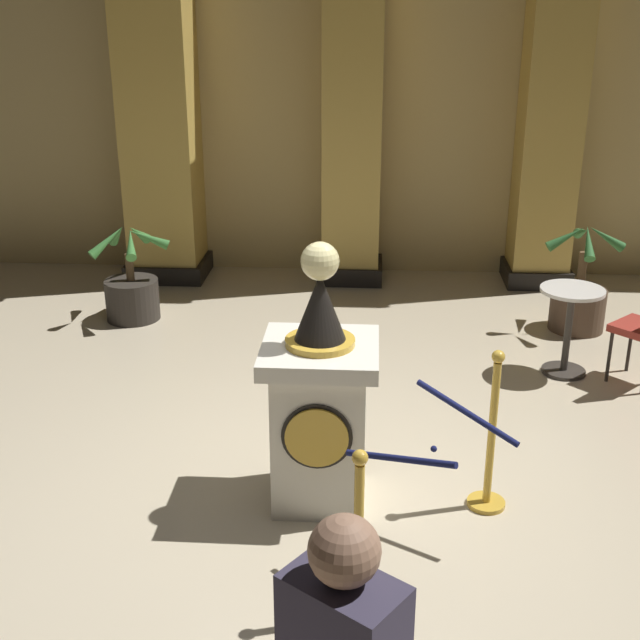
{
  "coord_description": "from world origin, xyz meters",
  "views": [
    {
      "loc": [
        0.24,
        -4.67,
        2.98
      ],
      "look_at": [
        -0.06,
        -0.12,
        1.22
      ],
      "focal_mm": 46.46,
      "sensor_mm": 36.0,
      "label": 1
    }
  ],
  "objects_px": {
    "stanchion_near": "(358,563)",
    "potted_palm_left": "(132,290)",
    "cafe_table": "(569,320)",
    "stanchion_far": "(490,453)",
    "potted_palm_right": "(578,300)",
    "pedestal_clock": "(320,405)"
  },
  "relations": [
    {
      "from": "pedestal_clock",
      "to": "potted_palm_right",
      "type": "height_order",
      "value": "pedestal_clock"
    },
    {
      "from": "cafe_table",
      "to": "potted_palm_right",
      "type": "bearing_deg",
      "value": 72.52
    },
    {
      "from": "potted_palm_right",
      "to": "stanchion_far",
      "type": "bearing_deg",
      "value": -111.71
    },
    {
      "from": "pedestal_clock",
      "to": "stanchion_far",
      "type": "distance_m",
      "value": 1.09
    },
    {
      "from": "pedestal_clock",
      "to": "stanchion_near",
      "type": "xyz_separation_m",
      "value": [
        0.26,
        -1.1,
        -0.32
      ]
    },
    {
      "from": "potted_palm_left",
      "to": "potted_palm_right",
      "type": "bearing_deg",
      "value": -0.03
    },
    {
      "from": "stanchion_far",
      "to": "cafe_table",
      "type": "xyz_separation_m",
      "value": [
        0.91,
        2.06,
        0.11
      ]
    },
    {
      "from": "stanchion_far",
      "to": "cafe_table",
      "type": "height_order",
      "value": "stanchion_far"
    },
    {
      "from": "potted_palm_left",
      "to": "cafe_table",
      "type": "height_order",
      "value": "potted_palm_left"
    },
    {
      "from": "stanchion_near",
      "to": "potted_palm_left",
      "type": "distance_m",
      "value": 4.78
    },
    {
      "from": "pedestal_clock",
      "to": "cafe_table",
      "type": "xyz_separation_m",
      "value": [
        1.96,
        2.04,
        -0.18
      ]
    },
    {
      "from": "potted_palm_left",
      "to": "potted_palm_right",
      "type": "xyz_separation_m",
      "value": [
        4.36,
        -0.0,
        -0.01
      ]
    },
    {
      "from": "stanchion_near",
      "to": "potted_palm_right",
      "type": "distance_m",
      "value": 4.63
    },
    {
      "from": "stanchion_far",
      "to": "potted_palm_right",
      "type": "xyz_separation_m",
      "value": [
        1.23,
        3.09,
        -0.08
      ]
    },
    {
      "from": "stanchion_near",
      "to": "cafe_table",
      "type": "height_order",
      "value": "stanchion_near"
    },
    {
      "from": "pedestal_clock",
      "to": "cafe_table",
      "type": "relative_size",
      "value": 2.23
    },
    {
      "from": "potted_palm_left",
      "to": "stanchion_near",
      "type": "bearing_deg",
      "value": -60.77
    },
    {
      "from": "pedestal_clock",
      "to": "stanchion_near",
      "type": "distance_m",
      "value": 1.17
    },
    {
      "from": "stanchion_far",
      "to": "potted_palm_left",
      "type": "xyz_separation_m",
      "value": [
        -3.13,
        3.1,
        -0.07
      ]
    },
    {
      "from": "pedestal_clock",
      "to": "potted_palm_left",
      "type": "height_order",
      "value": "pedestal_clock"
    },
    {
      "from": "potted_palm_left",
      "to": "pedestal_clock",
      "type": "bearing_deg",
      "value": -56.04
    },
    {
      "from": "potted_palm_right",
      "to": "potted_palm_left",
      "type": "bearing_deg",
      "value": 179.97
    }
  ]
}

